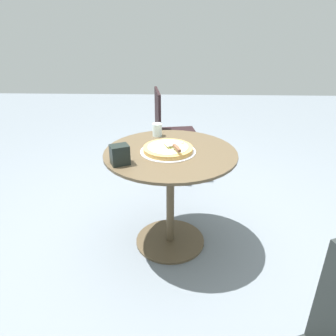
{
  "coord_description": "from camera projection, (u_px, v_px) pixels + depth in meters",
  "views": [
    {
      "loc": [
        -1.91,
        -0.05,
        1.53
      ],
      "look_at": [
        0.0,
        0.02,
        0.61
      ],
      "focal_mm": 33.62,
      "sensor_mm": 36.0,
      "label": 1
    }
  ],
  "objects": [
    {
      "name": "ground_plane",
      "position": [
        170.0,
        241.0,
        2.38
      ],
      "size": [
        10.0,
        10.0,
        0.0
      ],
      "primitive_type": "plane",
      "color": "slate"
    },
    {
      "name": "pizza_server",
      "position": [
        174.0,
        146.0,
        2.01
      ],
      "size": [
        0.21,
        0.12,
        0.02
      ],
      "color": "silver",
      "rests_on": "pizza_on_tray"
    },
    {
      "name": "drinking_cup",
      "position": [
        157.0,
        130.0,
        2.32
      ],
      "size": [
        0.07,
        0.07,
        0.09
      ],
      "primitive_type": "cylinder",
      "color": "silver",
      "rests_on": "patio_table"
    },
    {
      "name": "pizza_on_tray",
      "position": [
        168.0,
        149.0,
        2.06
      ],
      "size": [
        0.37,
        0.37,
        0.05
      ],
      "color": "silver",
      "rests_on": "patio_table"
    },
    {
      "name": "napkin_dispenser",
      "position": [
        120.0,
        155.0,
        1.86
      ],
      "size": [
        0.12,
        0.13,
        0.12
      ],
      "primitive_type": "cube",
      "rotation": [
        0.0,
        0.0,
        5.15
      ],
      "color": "black",
      "rests_on": "patio_table"
    },
    {
      "name": "patio_chair_near",
      "position": [
        169.0,
        128.0,
        3.19
      ],
      "size": [
        0.47,
        0.47,
        0.9
      ],
      "color": "black",
      "rests_on": "ground"
    },
    {
      "name": "patio_table",
      "position": [
        170.0,
        180.0,
        2.15
      ],
      "size": [
        0.88,
        0.88,
        0.74
      ],
      "color": "brown",
      "rests_on": "ground"
    }
  ]
}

